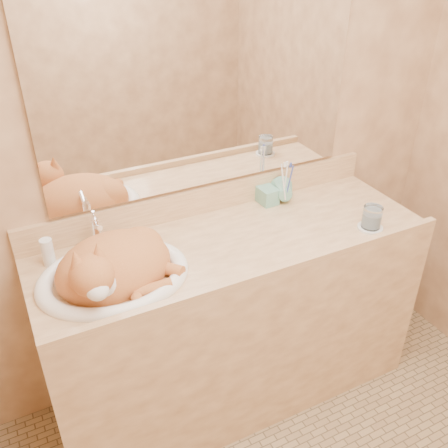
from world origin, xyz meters
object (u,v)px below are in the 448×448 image
cat (112,265)px  soap_dispenser (274,191)px  sink_basin (111,259)px  water_glass (372,217)px  vanity_counter (234,321)px  toothbrush_cup (286,197)px

cat → soap_dispenser: bearing=5.6°
sink_basin → cat: bearing=-93.9°
soap_dispenser → water_glass: size_ratio=1.81×
vanity_counter → sink_basin: bearing=-177.7°
vanity_counter → cat: size_ratio=3.78×
soap_dispenser → water_glass: (0.27, -0.33, -0.03)m
vanity_counter → water_glass: 0.74m
toothbrush_cup → vanity_counter: bearing=-155.8°
sink_basin → water_glass: sink_basin is taller
toothbrush_cup → water_glass: (0.21, -0.32, 0.01)m
vanity_counter → toothbrush_cup: bearing=24.2°
vanity_counter → water_glass: bearing=-17.5°
toothbrush_cup → cat: bearing=-167.5°
vanity_counter → water_glass: (0.54, -0.17, 0.48)m
cat → water_glass: cat is taller
sink_basin → water_glass: size_ratio=5.80×
cat → toothbrush_cup: (0.83, 0.18, -0.02)m
vanity_counter → cat: (-0.50, -0.04, 0.50)m
vanity_counter → water_glass: water_glass is taller
vanity_counter → soap_dispenser: 0.60m
cat → toothbrush_cup: 0.85m
soap_dispenser → sink_basin: bearing=-169.4°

